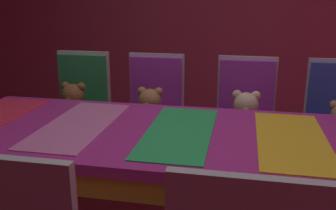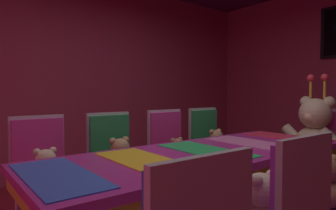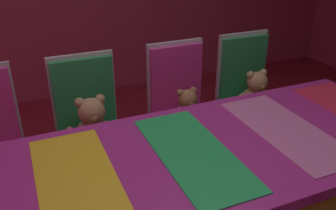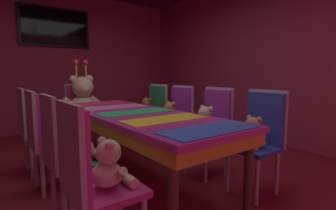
{
  "view_description": "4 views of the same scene",
  "coord_description": "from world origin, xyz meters",
  "px_view_note": "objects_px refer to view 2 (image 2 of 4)",
  "views": [
    {
      "loc": [
        -1.72,
        -0.29,
        1.39
      ],
      "look_at": [
        -0.05,
        0.05,
        0.89
      ],
      "focal_mm": 40.11,
      "sensor_mm": 36.0,
      "label": 1
    },
    {
      "loc": [
        1.55,
        -1.54,
        1.17
      ],
      "look_at": [
        -0.21,
        -0.18,
        1.07
      ],
      "focal_mm": 31.93,
      "sensor_mm": 36.0,
      "label": 2
    },
    {
      "loc": [
        1.25,
        -0.66,
        1.68
      ],
      "look_at": [
        0.06,
        -0.15,
        1.04
      ],
      "focal_mm": 38.9,
      "sensor_mm": 36.0,
      "label": 3
    },
    {
      "loc": [
        -1.31,
        -2.3,
        1.13
      ],
      "look_at": [
        0.2,
        -0.3,
        0.83
      ],
      "focal_mm": 27.18,
      "sensor_mm": 36.0,
      "label": 4
    }
  ],
  "objects_px": {
    "chair_left_1": "(113,156)",
    "banquet_table": "(205,162)",
    "chair_left_2": "(169,148)",
    "king_teddy_bear": "(314,132)",
    "chair_left_3": "(207,142)",
    "teddy_right_2": "(324,185)",
    "teddy_left_3": "(217,145)",
    "teddy_left_2": "(178,153)",
    "throne_chair": "(322,144)",
    "teddy_right_1": "(259,210)",
    "teddy_left_0": "(46,172)",
    "chair_left_0": "(41,166)",
    "teddy_left_1": "(121,159)"
  },
  "relations": [
    {
      "from": "chair_left_1",
      "to": "teddy_right_1",
      "type": "bearing_deg",
      "value": 0.05
    },
    {
      "from": "chair_left_0",
      "to": "teddy_left_0",
      "type": "distance_m",
      "value": 0.15
    },
    {
      "from": "teddy_left_2",
      "to": "chair_left_3",
      "type": "distance_m",
      "value": 0.58
    },
    {
      "from": "teddy_left_1",
      "to": "teddy_right_1",
      "type": "bearing_deg",
      "value": 0.06
    },
    {
      "from": "teddy_left_1",
      "to": "king_teddy_bear",
      "type": "distance_m",
      "value": 2.07
    },
    {
      "from": "teddy_left_2",
      "to": "king_teddy_bear",
      "type": "xyz_separation_m",
      "value": [
        0.71,
        1.31,
        0.18
      ]
    },
    {
      "from": "banquet_table",
      "to": "teddy_right_1",
      "type": "height_order",
      "value": "teddy_right_1"
    },
    {
      "from": "chair_left_0",
      "to": "throne_chair",
      "type": "xyz_separation_m",
      "value": [
        0.85,
        2.72,
        0.0
      ]
    },
    {
      "from": "teddy_right_2",
      "to": "throne_chair",
      "type": "relative_size",
      "value": 0.35
    },
    {
      "from": "teddy_right_2",
      "to": "king_teddy_bear",
      "type": "height_order",
      "value": "king_teddy_bear"
    },
    {
      "from": "throne_chair",
      "to": "banquet_table",
      "type": "bearing_deg",
      "value": -0.0
    },
    {
      "from": "chair_left_3",
      "to": "teddy_left_3",
      "type": "xyz_separation_m",
      "value": [
        0.14,
        0.0,
        -0.01
      ]
    },
    {
      "from": "chair_left_1",
      "to": "banquet_table",
      "type": "bearing_deg",
      "value": 21.3
    },
    {
      "from": "chair_left_2",
      "to": "teddy_right_1",
      "type": "relative_size",
      "value": 2.82
    },
    {
      "from": "teddy_left_0",
      "to": "chair_left_2",
      "type": "distance_m",
      "value": 1.26
    },
    {
      "from": "chair_left_1",
      "to": "throne_chair",
      "type": "height_order",
      "value": "same"
    },
    {
      "from": "chair_left_2",
      "to": "chair_left_3",
      "type": "bearing_deg",
      "value": 90.51
    },
    {
      "from": "teddy_left_0",
      "to": "teddy_right_2",
      "type": "height_order",
      "value": "teddy_right_2"
    },
    {
      "from": "teddy_left_3",
      "to": "teddy_right_2",
      "type": "distance_m",
      "value": 1.51
    },
    {
      "from": "throne_chair",
      "to": "teddy_right_1",
      "type": "bearing_deg",
      "value": 18.16
    },
    {
      "from": "teddy_left_2",
      "to": "teddy_left_1",
      "type": "bearing_deg",
      "value": -88.13
    },
    {
      "from": "teddy_right_2",
      "to": "throne_chair",
      "type": "bearing_deg",
      "value": -64.46
    },
    {
      "from": "teddy_left_2",
      "to": "king_teddy_bear",
      "type": "distance_m",
      "value": 1.49
    },
    {
      "from": "teddy_left_3",
      "to": "throne_chair",
      "type": "height_order",
      "value": "throne_chair"
    },
    {
      "from": "chair_left_0",
      "to": "chair_left_2",
      "type": "bearing_deg",
      "value": 89.83
    },
    {
      "from": "teddy_right_1",
      "to": "king_teddy_bear",
      "type": "bearing_deg",
      "value": -70.37
    },
    {
      "from": "banquet_table",
      "to": "chair_left_1",
      "type": "distance_m",
      "value": 0.89
    },
    {
      "from": "chair_left_1",
      "to": "teddy_left_3",
      "type": "height_order",
      "value": "chair_left_1"
    },
    {
      "from": "chair_left_1",
      "to": "throne_chair",
      "type": "bearing_deg",
      "value": 68.59
    },
    {
      "from": "chair_left_3",
      "to": "king_teddy_bear",
      "type": "relative_size",
      "value": 1.09
    },
    {
      "from": "teddy_left_1",
      "to": "teddy_right_1",
      "type": "xyz_separation_m",
      "value": [
        1.38,
        0.0,
        0.0
      ]
    },
    {
      "from": "chair_left_3",
      "to": "chair_left_2",
      "type": "bearing_deg",
      "value": -89.49
    },
    {
      "from": "teddy_left_1",
      "to": "king_teddy_bear",
      "type": "xyz_separation_m",
      "value": [
        0.69,
        1.95,
        0.15
      ]
    },
    {
      "from": "chair_left_3",
      "to": "teddy_right_2",
      "type": "relative_size",
      "value": 2.89
    },
    {
      "from": "teddy_right_2",
      "to": "chair_left_3",
      "type": "bearing_deg",
      "value": -19.5
    },
    {
      "from": "chair_left_3",
      "to": "banquet_table",
      "type": "bearing_deg",
      "value": -45.9
    },
    {
      "from": "teddy_left_2",
      "to": "throne_chair",
      "type": "relative_size",
      "value": 0.28
    },
    {
      "from": "chair_left_2",
      "to": "king_teddy_bear",
      "type": "xyz_separation_m",
      "value": [
        0.85,
        1.31,
        0.15
      ]
    },
    {
      "from": "king_teddy_bear",
      "to": "banquet_table",
      "type": "bearing_deg",
      "value": -0.0
    },
    {
      "from": "banquet_table",
      "to": "chair_left_0",
      "type": "xyz_separation_m",
      "value": [
        -0.85,
        -0.93,
        -0.06
      ]
    },
    {
      "from": "banquet_table",
      "to": "throne_chair",
      "type": "xyz_separation_m",
      "value": [
        0.0,
        1.8,
        -0.06
      ]
    },
    {
      "from": "chair_left_2",
      "to": "king_teddy_bear",
      "type": "bearing_deg",
      "value": 56.98
    },
    {
      "from": "teddy_left_2",
      "to": "teddy_left_3",
      "type": "distance_m",
      "value": 0.56
    },
    {
      "from": "chair_left_1",
      "to": "chair_left_2",
      "type": "height_order",
      "value": "same"
    },
    {
      "from": "chair_left_2",
      "to": "king_teddy_bear",
      "type": "distance_m",
      "value": 1.56
    },
    {
      "from": "teddy_left_3",
      "to": "teddy_right_2",
      "type": "xyz_separation_m",
      "value": [
        1.41,
        -0.55,
        0.01
      ]
    },
    {
      "from": "banquet_table",
      "to": "teddy_left_2",
      "type": "bearing_deg",
      "value": 155.49
    },
    {
      "from": "chair_left_0",
      "to": "teddy_left_1",
      "type": "bearing_deg",
      "value": 74.53
    },
    {
      "from": "king_teddy_bear",
      "to": "teddy_left_3",
      "type": "bearing_deg",
      "value": -43.48
    },
    {
      "from": "teddy_left_3",
      "to": "chair_left_2",
      "type": "bearing_deg",
      "value": -104.06
    }
  ]
}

